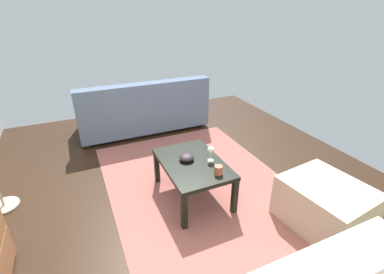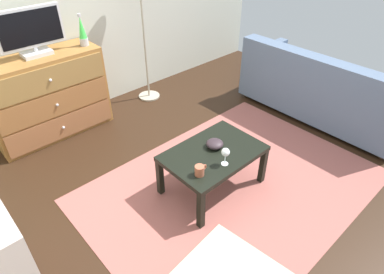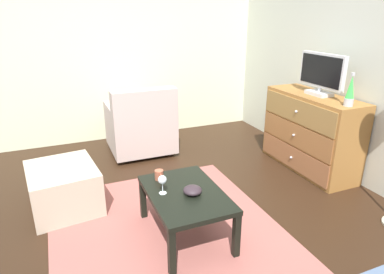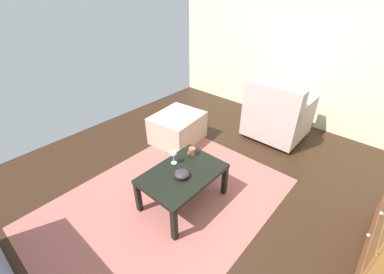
{
  "view_description": "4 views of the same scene",
  "coord_description": "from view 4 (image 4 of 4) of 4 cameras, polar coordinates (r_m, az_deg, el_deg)",
  "views": [
    {
      "loc": [
        -2.05,
        0.89,
        1.83
      ],
      "look_at": [
        0.17,
        -0.11,
        0.63
      ],
      "focal_mm": 25.45,
      "sensor_mm": 36.0,
      "label": 1
    },
    {
      "loc": [
        -1.57,
        -1.57,
        2.15
      ],
      "look_at": [
        -0.14,
        -0.01,
        0.63
      ],
      "focal_mm": 30.69,
      "sensor_mm": 36.0,
      "label": 2
    },
    {
      "loc": [
        2.29,
        -0.94,
        1.77
      ],
      "look_at": [
        -0.04,
        0.03,
        0.84
      ],
      "focal_mm": 31.48,
      "sensor_mm": 36.0,
      "label": 3
    },
    {
      "loc": [
        1.44,
        1.29,
        2.06
      ],
      "look_at": [
        -0.11,
        -0.09,
        0.74
      ],
      "focal_mm": 23.23,
      "sensor_mm": 36.0,
      "label": 4
    }
  ],
  "objects": [
    {
      "name": "ground_plane",
      "position": [
        2.84,
        -0.1,
        -14.79
      ],
      "size": [
        5.7,
        4.65,
        0.05
      ],
      "primitive_type": "cube",
      "color": "black"
    },
    {
      "name": "wall_plain_left",
      "position": [
        4.32,
        24.98,
        19.13
      ],
      "size": [
        0.12,
        4.65,
        2.55
      ],
      "primitive_type": "cube",
      "color": "beige",
      "rests_on": "ground_plane"
    },
    {
      "name": "area_rug",
      "position": [
        2.82,
        -6.03,
        -14.57
      ],
      "size": [
        2.6,
        1.9,
        0.01
      ],
      "primitive_type": "cube",
      "color": "#9C554E",
      "rests_on": "ground_plane"
    },
    {
      "name": "coffee_table",
      "position": [
        2.58,
        -2.12,
        -8.97
      ],
      "size": [
        0.85,
        0.58,
        0.41
      ],
      "color": "black",
      "rests_on": "ground_plane"
    },
    {
      "name": "wine_glass",
      "position": [
        2.6,
        -4.28,
        -3.92
      ],
      "size": [
        0.07,
        0.07,
        0.16
      ],
      "color": "silver",
      "rests_on": "coffee_table"
    },
    {
      "name": "mug",
      "position": [
        2.75,
        -0.02,
        -3.34
      ],
      "size": [
        0.11,
        0.08,
        0.08
      ],
      "color": "#A8563C",
      "rests_on": "coffee_table"
    },
    {
      "name": "bowl_decorative",
      "position": [
        2.47,
        -2.35,
        -8.5
      ],
      "size": [
        0.15,
        0.15,
        0.07
      ],
      "primitive_type": "ellipsoid",
      "color": "#2F2329",
      "rests_on": "coffee_table"
    },
    {
      "name": "armchair",
      "position": [
        3.89,
        18.86,
        4.73
      ],
      "size": [
        0.8,
        0.8,
        0.91
      ],
      "color": "#332319",
      "rests_on": "ground_plane"
    },
    {
      "name": "ottoman",
      "position": [
        3.68,
        -3.32,
        2.11
      ],
      "size": [
        0.76,
        0.67,
        0.42
      ],
      "primitive_type": "cube",
      "rotation": [
        0.0,
        0.0,
        0.11
      ],
      "color": "#C2AD94",
      "rests_on": "ground_plane"
    }
  ]
}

